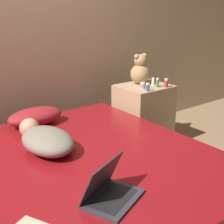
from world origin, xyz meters
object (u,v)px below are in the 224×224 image
bottle_green (157,83)px  bottle_blue (148,87)px  bottle_pink (143,86)px  person_lying (45,139)px  laptop (109,191)px  bottle_white (153,81)px  bottle_red (166,83)px  pillow (35,116)px  teddy_bear (140,71)px

bottle_green → bottle_blue: bottle_green is taller
bottle_pink → bottle_blue: (-0.04, -0.11, 0.01)m
person_lying → bottle_green: bearing=10.9°
laptop → bottle_white: bearing=15.9°
person_lying → bottle_green: size_ratio=6.62×
bottle_pink → bottle_red: size_ratio=0.65×
bottle_pink → bottle_blue: 0.12m
pillow → person_lying: person_lying is taller
laptop → bottle_blue: 1.62m
laptop → pillow: bearing=60.2°
pillow → bottle_pink: bearing=-9.7°
teddy_bear → bottle_white: size_ratio=4.17×
person_lying → bottle_white: size_ratio=8.29×
bottle_pink → person_lying: bearing=-165.4°
laptop → bottle_green: 1.81m
bottle_red → bottle_blue: bearing=179.4°
person_lying → teddy_bear: bearing=20.0°
person_lying → bottle_white: bottle_white is taller
pillow → bottle_green: (1.28, -0.25, 0.17)m
bottle_blue → person_lying: bearing=-170.0°
person_lying → bottle_white: (1.47, 0.37, 0.16)m
bottle_pink → bottle_red: bearing=-27.2°
bottle_green → bottle_white: 0.11m
bottle_blue → teddy_bear: bearing=61.4°
bottle_pink → bottle_green: bottle_green is taller
bottle_white → person_lying: bearing=-165.7°
person_lying → bottle_blue: bottle_blue is taller
teddy_bear → bottle_pink: bearing=-124.4°
person_lying → bottle_pink: (1.28, 0.33, 0.15)m
laptop → teddy_bear: 1.94m
laptop → person_lying: bearing=66.7°
pillow → bottle_red: size_ratio=5.29×
bottle_blue → bottle_pink: bearing=71.7°
bottle_red → bottle_white: bearing=102.3°
person_lying → teddy_bear: (1.40, 0.51, 0.26)m
bottle_blue → bottle_red: bearing=-0.6°
teddy_bear → bottle_green: teddy_bear is taller
bottle_green → laptop: bearing=-143.4°
bottle_blue → bottle_green: bearing=16.5°
bottle_pink → bottle_white: bottle_white is taller
teddy_bear → bottle_green: size_ratio=3.33×
bottle_green → person_lying: bearing=-169.1°
laptop → bottle_white: size_ratio=4.99×
teddy_bear → bottle_red: size_ratio=3.49×
pillow → bottle_red: (1.35, -0.31, 0.17)m
laptop → bottle_pink: 1.72m
teddy_bear → bottle_white: (0.07, -0.13, -0.10)m
bottle_blue → bottle_red: 0.27m
laptop → teddy_bear: bearing=20.3°
person_lying → bottle_red: (1.50, 0.21, 0.17)m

